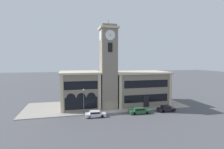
# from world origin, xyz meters

# --- Properties ---
(ground_plane) EXTENTS (300.00, 300.00, 0.00)m
(ground_plane) POSITION_xyz_m (0.00, 0.00, 0.00)
(ground_plane) COLOR #4C4C51
(sidewalk_kerb) EXTENTS (41.53, 14.07, 0.15)m
(sidewalk_kerb) POSITION_xyz_m (0.00, 7.04, 0.07)
(sidewalk_kerb) COLOR gray
(sidewalk_kerb) RESTS_ON ground_plane
(clock_tower) EXTENTS (4.61, 4.61, 22.05)m
(clock_tower) POSITION_xyz_m (-0.00, 4.49, 10.49)
(clock_tower) COLOR gray
(clock_tower) RESTS_ON ground_plane
(town_hall_left_wing) EXTENTS (10.09, 10.23, 9.30)m
(town_hall_left_wing) POSITION_xyz_m (-6.95, 7.27, 4.68)
(town_hall_left_wing) COLOR gray
(town_hall_left_wing) RESTS_ON ground_plane
(town_hall_right_wing) EXTENTS (15.21, 10.23, 9.03)m
(town_hall_right_wing) POSITION_xyz_m (9.51, 7.28, 4.54)
(town_hall_right_wing) COLOR gray
(town_hall_right_wing) RESTS_ON ground_plane
(parked_car_near) EXTENTS (4.41, 2.00, 1.29)m
(parked_car_near) POSITION_xyz_m (-4.28, -1.60, 0.68)
(parked_car_near) COLOR silver
(parked_car_near) RESTS_ON ground_plane
(parked_car_mid) EXTENTS (4.85, 2.04, 1.38)m
(parked_car_mid) POSITION_xyz_m (5.85, -1.60, 0.72)
(parked_car_mid) COLOR #285633
(parked_car_mid) RESTS_ON ground_plane
(parked_car_far) EXTENTS (4.10, 1.93, 1.39)m
(parked_car_far) POSITION_xyz_m (12.74, -1.60, 0.73)
(parked_car_far) COLOR black
(parked_car_far) RESTS_ON ground_plane
(street_lamp) EXTENTS (0.36, 0.36, 5.71)m
(street_lamp) POSITION_xyz_m (-6.56, 0.40, 3.90)
(street_lamp) COLOR #4C4C51
(street_lamp) RESTS_ON sidewalk_kerb
(bollard) EXTENTS (0.18, 0.18, 1.06)m
(bollard) POSITION_xyz_m (12.90, 0.57, 0.67)
(bollard) COLOR black
(bollard) RESTS_ON sidewalk_kerb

